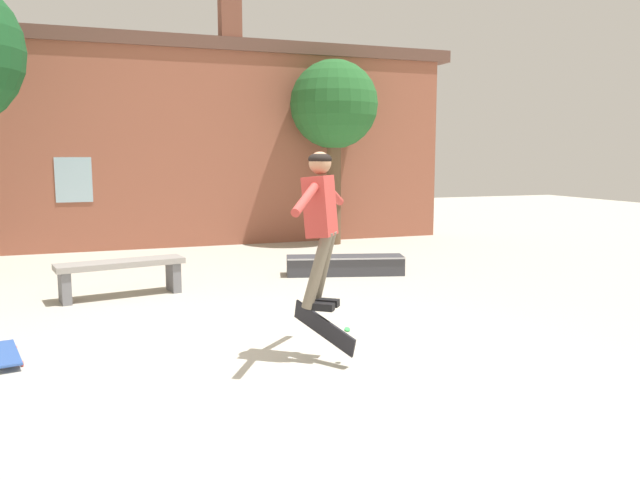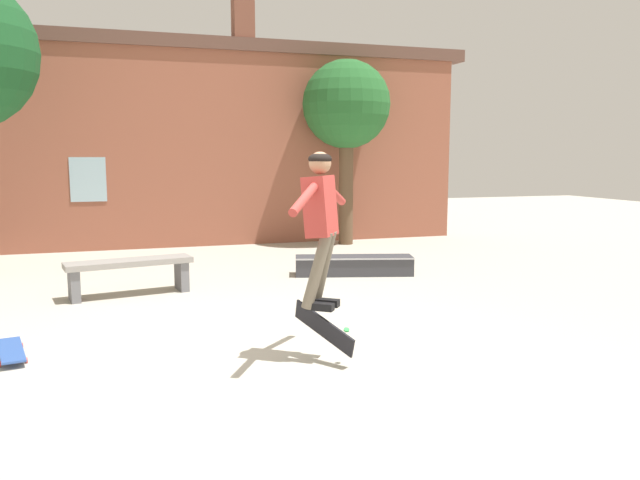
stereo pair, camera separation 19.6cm
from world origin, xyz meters
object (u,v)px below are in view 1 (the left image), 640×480
Objects in this scene: skater at (320,215)px; skateboard_flipping at (324,328)px; park_bench at (121,271)px; skateboard_resting at (6,353)px; tree_right at (334,107)px; skate_ledge at (345,265)px.

skater is 1.08m from skateboard_flipping.
skater reaches higher than park_bench.
skater reaches higher than skateboard_resting.
skateboard_resting is at bearing -161.98° from skater.
tree_right is 2.71× the size of skater.
skateboard_flipping is (-1.84, -4.01, 0.17)m from skate_ledge.
park_bench is (-4.68, -3.93, -2.63)m from tree_right.
skate_ledge is 4.55m from skater.
skateboard_flipping is 0.79× the size of skateboard_resting.
skateboard_flipping is 3.07m from skateboard_resting.
skateboard_resting is (-5.84, -6.41, -2.93)m from tree_right.
skateboard_flipping is (1.71, -3.53, -0.04)m from park_bench.
tree_right reaches higher than skater.
park_bench is at bearing -157.12° from skate_ledge.
skateboard_flipping is at bearing -99.39° from skate_ledge.
skateboard_resting is (-4.72, -2.95, -0.09)m from skate_ledge.
skater is (1.69, -3.48, 1.03)m from park_bench.
park_bench is 3.59m from skate_ledge.
skater is 2.09× the size of skateboard_flipping.
park_bench is 2.75m from skateboard_resting.
tree_right is 2.27× the size of park_bench.
skater is 1.65× the size of skateboard_resting.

